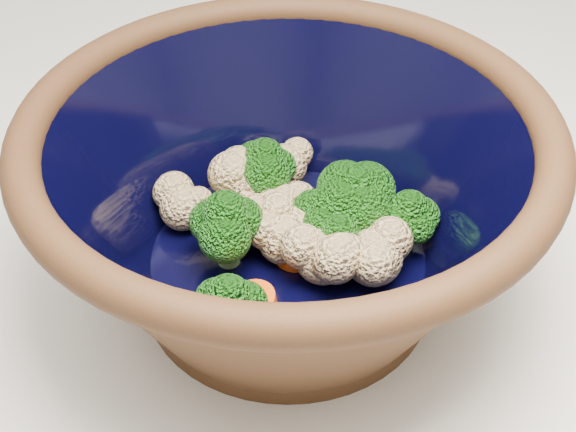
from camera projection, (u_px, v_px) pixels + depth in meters
mixing_bowl at (288, 199)px, 0.46m from camera, size 0.34×0.34×0.13m
vegetable_pile at (294, 217)px, 0.48m from camera, size 0.16×0.14×0.06m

